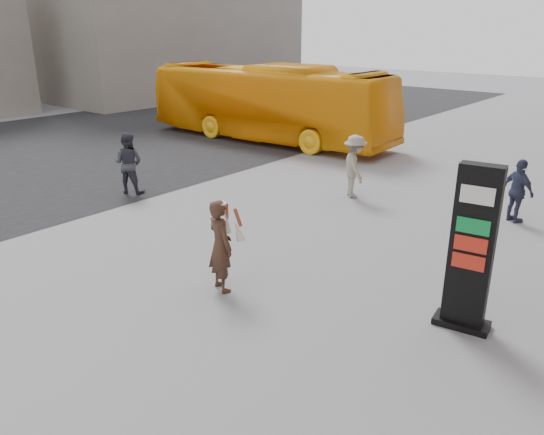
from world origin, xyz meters
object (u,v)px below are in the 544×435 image
Objects in this scene: pedestrian_a at (128,163)px; pedestrian_c at (518,191)px; info_pylon at (472,250)px; woman at (221,245)px; bus at (268,103)px; pedestrian_b at (354,166)px.

pedestrian_c is (9.46, 4.69, -0.09)m from pedestrian_a.
info_pylon is 1.53× the size of pedestrian_a.
info_pylon is 1.56× the size of woman.
pedestrian_a is at bearing -169.97° from bus.
pedestrian_c is at bearing -95.02° from woman.
bus is 11.92m from pedestrian_c.
pedestrian_a is 6.52m from pedestrian_b.
bus reaches higher than pedestrian_a.
woman is 6.56m from pedestrian_b.
pedestrian_b is 4.28m from pedestrian_c.
bus is 6.33× the size of pedestrian_a.
woman is 0.98× the size of pedestrian_b.
pedestrian_b is (-5.08, 4.85, -0.47)m from info_pylon.
pedestrian_c is (4.20, 0.83, -0.09)m from pedestrian_b.
woman is 7.90m from pedestrian_c.
woman is (-3.95, -1.60, -0.47)m from info_pylon.
info_pylon is 7.04m from pedestrian_b.
info_pylon is at bearing 128.83° from pedestrian_c.
pedestrian_b reaches higher than pedestrian_c.
pedestrian_c is (11.29, -3.74, -0.77)m from bus.
woman is at bearing 97.21° from pedestrian_c.
bus reaches higher than woman.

